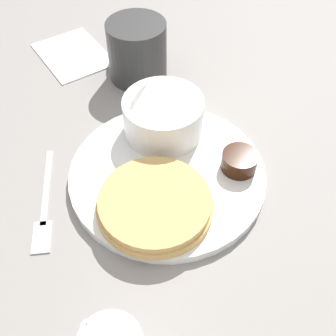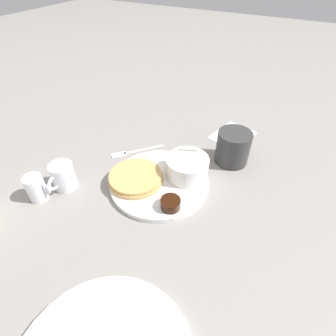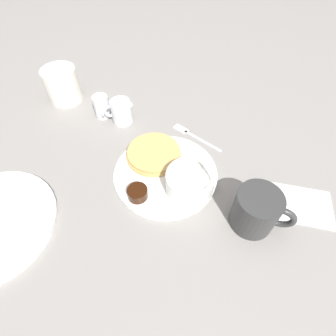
{
  "view_description": "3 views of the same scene",
  "coord_description": "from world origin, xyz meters",
  "px_view_note": "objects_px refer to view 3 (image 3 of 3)",
  "views": [
    {
      "loc": [
        -0.22,
        0.24,
        0.4
      ],
      "look_at": [
        -0.02,
        0.02,
        0.05
      ],
      "focal_mm": 45.0,
      "sensor_mm": 36.0,
      "label": 1
    },
    {
      "loc": [
        -0.39,
        -0.23,
        0.44
      ],
      "look_at": [
        0.01,
        -0.02,
        0.05
      ],
      "focal_mm": 28.0,
      "sensor_mm": 36.0,
      "label": 2
    },
    {
      "loc": [
        -0.01,
        -0.37,
        0.48
      ],
      "look_at": [
        0.01,
        -0.01,
        0.04
      ],
      "focal_mm": 28.0,
      "sensor_mm": 36.0,
      "label": 3
    }
  ],
  "objects_px": {
    "coffee_mug": "(257,211)",
    "second_mug": "(62,84)",
    "creamer_pitcher_far": "(102,106)",
    "fork": "(191,134)",
    "plate": "(165,174)",
    "creamer_pitcher_near": "(121,111)",
    "bowl": "(190,182)"
  },
  "relations": [
    {
      "from": "plate",
      "to": "creamer_pitcher_near",
      "type": "relative_size",
      "value": 2.96
    },
    {
      "from": "fork",
      "to": "creamer_pitcher_near",
      "type": "bearing_deg",
      "value": 161.51
    },
    {
      "from": "fork",
      "to": "creamer_pitcher_far",
      "type": "bearing_deg",
      "value": 159.9
    },
    {
      "from": "creamer_pitcher_near",
      "to": "fork",
      "type": "height_order",
      "value": "creamer_pitcher_near"
    },
    {
      "from": "bowl",
      "to": "second_mug",
      "type": "relative_size",
      "value": 0.84
    },
    {
      "from": "plate",
      "to": "creamer_pitcher_near",
      "type": "xyz_separation_m",
      "value": [
        -0.11,
        0.19,
        0.03
      ]
    },
    {
      "from": "creamer_pitcher_near",
      "to": "creamer_pitcher_far",
      "type": "height_order",
      "value": "creamer_pitcher_near"
    },
    {
      "from": "bowl",
      "to": "coffee_mug",
      "type": "distance_m",
      "value": 0.14
    },
    {
      "from": "bowl",
      "to": "creamer_pitcher_near",
      "type": "distance_m",
      "value": 0.29
    },
    {
      "from": "plate",
      "to": "coffee_mug",
      "type": "relative_size",
      "value": 2.07
    },
    {
      "from": "plate",
      "to": "creamer_pitcher_near",
      "type": "distance_m",
      "value": 0.22
    },
    {
      "from": "creamer_pitcher_near",
      "to": "creamer_pitcher_far",
      "type": "distance_m",
      "value": 0.06
    },
    {
      "from": "creamer_pitcher_near",
      "to": "second_mug",
      "type": "relative_size",
      "value": 0.66
    },
    {
      "from": "creamer_pitcher_near",
      "to": "fork",
      "type": "bearing_deg",
      "value": -18.49
    },
    {
      "from": "creamer_pitcher_near",
      "to": "second_mug",
      "type": "height_order",
      "value": "second_mug"
    },
    {
      "from": "coffee_mug",
      "to": "bowl",
      "type": "bearing_deg",
      "value": 147.98
    },
    {
      "from": "plate",
      "to": "fork",
      "type": "bearing_deg",
      "value": 61.11
    },
    {
      "from": "bowl",
      "to": "creamer_pitcher_near",
      "type": "bearing_deg",
      "value": 123.96
    },
    {
      "from": "bowl",
      "to": "coffee_mug",
      "type": "relative_size",
      "value": 0.89
    },
    {
      "from": "plate",
      "to": "creamer_pitcher_far",
      "type": "relative_size",
      "value": 3.68
    },
    {
      "from": "creamer_pitcher_far",
      "to": "fork",
      "type": "height_order",
      "value": "creamer_pitcher_far"
    },
    {
      "from": "bowl",
      "to": "coffee_mug",
      "type": "height_order",
      "value": "coffee_mug"
    },
    {
      "from": "creamer_pitcher_far",
      "to": "fork",
      "type": "relative_size",
      "value": 0.54
    },
    {
      "from": "plate",
      "to": "coffee_mug",
      "type": "bearing_deg",
      "value": -36.06
    },
    {
      "from": "plate",
      "to": "creamer_pitcher_far",
      "type": "height_order",
      "value": "creamer_pitcher_far"
    },
    {
      "from": "plate",
      "to": "bowl",
      "type": "xyz_separation_m",
      "value": [
        0.05,
        -0.05,
        0.03
      ]
    },
    {
      "from": "coffee_mug",
      "to": "creamer_pitcher_near",
      "type": "relative_size",
      "value": 1.43
    },
    {
      "from": "creamer_pitcher_near",
      "to": "creamer_pitcher_far",
      "type": "relative_size",
      "value": 1.24
    },
    {
      "from": "coffee_mug",
      "to": "second_mug",
      "type": "xyz_separation_m",
      "value": [
        -0.46,
        0.42,
        0.0
      ]
    },
    {
      "from": "second_mug",
      "to": "coffee_mug",
      "type": "bearing_deg",
      "value": -42.93
    },
    {
      "from": "plate",
      "to": "bowl",
      "type": "relative_size",
      "value": 2.32
    },
    {
      "from": "coffee_mug",
      "to": "fork",
      "type": "height_order",
      "value": "coffee_mug"
    }
  ]
}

